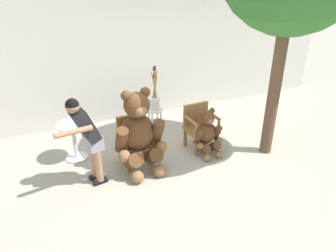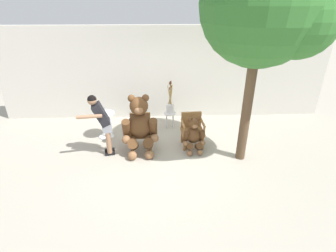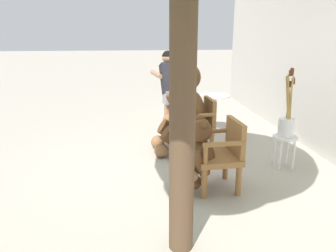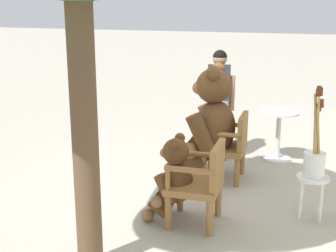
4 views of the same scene
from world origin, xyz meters
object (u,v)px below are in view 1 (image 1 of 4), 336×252
object	(u,v)px
teddy_bear_large	(139,132)
person_visitor	(87,134)
wooden_chair_right	(200,126)
wooden_chair_left	(134,139)
teddy_bear_small	(207,133)
round_side_table	(74,137)
brush_bucket	(155,100)
white_stool	(155,114)

from	to	relation	value
teddy_bear_large	person_visitor	world-z (taller)	person_visitor
wooden_chair_right	teddy_bear_large	distance (m)	1.36
wooden_chair_left	wooden_chair_right	world-z (taller)	same
teddy_bear_small	round_side_table	size ratio (longest dim) A/B	1.27
teddy_bear_large	person_visitor	xyz separation A→B (m)	(-0.87, -0.10, 0.19)
wooden_chair_right	round_side_table	xyz separation A→B (m)	(-2.31, 0.50, -0.01)
teddy_bear_large	teddy_bear_small	xyz separation A→B (m)	(1.32, -0.03, -0.27)
wooden_chair_right	round_side_table	distance (m)	2.36
person_visitor	round_side_table	world-z (taller)	person_visitor
wooden_chair_left	teddy_bear_large	size ratio (longest dim) A/B	0.58
wooden_chair_left	round_side_table	size ratio (longest dim) A/B	1.19
wooden_chair_right	brush_bucket	distance (m)	1.20
white_stool	teddy_bear_large	bearing A→B (deg)	-120.77
wooden_chair_right	person_visitor	xyz separation A→B (m)	(-2.18, -0.36, 0.45)
wooden_chair_left	person_visitor	size ratio (longest dim) A/B	0.56
teddy_bear_large	teddy_bear_small	distance (m)	1.35
teddy_bear_large	round_side_table	world-z (taller)	teddy_bear_large
wooden_chair_right	brush_bucket	bearing A→B (deg)	116.14
wooden_chair_right	teddy_bear_small	world-z (taller)	teddy_bear_small
person_visitor	wooden_chair_right	bearing A→B (deg)	9.29
teddy_bear_small	round_side_table	bearing A→B (deg)	161.10
wooden_chair_right	teddy_bear_large	bearing A→B (deg)	-168.76
person_visitor	brush_bucket	xyz separation A→B (m)	(1.66, 1.42, -0.25)
white_stool	brush_bucket	world-z (taller)	brush_bucket
wooden_chair_right	person_visitor	bearing A→B (deg)	-170.71
person_visitor	round_side_table	distance (m)	0.99
brush_bucket	teddy_bear_small	bearing A→B (deg)	-68.71
wooden_chair_right	brush_bucket	world-z (taller)	brush_bucket
teddy_bear_small	person_visitor	bearing A→B (deg)	-178.27
person_visitor	white_stool	bearing A→B (deg)	40.57
wooden_chair_left	person_visitor	xyz separation A→B (m)	(-0.86, -0.36, 0.45)
white_stool	round_side_table	world-z (taller)	round_side_table
person_visitor	brush_bucket	world-z (taller)	person_visitor
brush_bucket	round_side_table	distance (m)	1.89
wooden_chair_left	brush_bucket	distance (m)	1.35
teddy_bear_small	brush_bucket	bearing A→B (deg)	111.29
wooden_chair_left	round_side_table	distance (m)	1.11
teddy_bear_small	round_side_table	world-z (taller)	teddy_bear_small
teddy_bear_large	teddy_bear_small	world-z (taller)	teddy_bear_large
wooden_chair_left	wooden_chair_right	bearing A→B (deg)	-0.00
brush_bucket	round_side_table	world-z (taller)	brush_bucket
wooden_chair_right	white_stool	distance (m)	1.19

